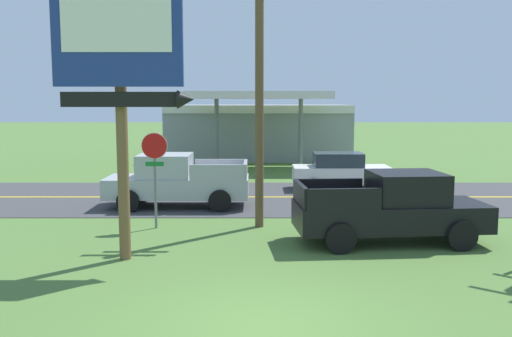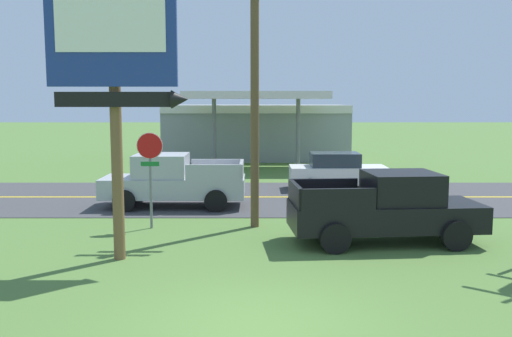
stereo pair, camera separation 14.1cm
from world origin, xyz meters
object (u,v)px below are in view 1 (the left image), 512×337
object	(u,v)px
motel_sign	(119,65)
utility_pole	(258,80)
pickup_silver_on_road	(174,181)
car_white_near_lane	(338,171)
stop_sign	(153,163)
pickup_black_parked_on_lawn	(390,208)
gas_station	(256,130)

from	to	relation	value
motel_sign	utility_pole	world-z (taller)	utility_pole
pickup_silver_on_road	car_white_near_lane	size ratio (longest dim) A/B	1.24
motel_sign	stop_sign	size ratio (longest dim) A/B	2.34
pickup_black_parked_on_lawn	utility_pole	bearing A→B (deg)	151.80
gas_station	pickup_black_parked_on_lawn	distance (m)	22.80
motel_sign	gas_station	distance (m)	24.64
utility_pole	pickup_silver_on_road	distance (m)	5.70
pickup_black_parked_on_lawn	car_white_near_lane	bearing A→B (deg)	90.37
car_white_near_lane	pickup_black_parked_on_lawn	bearing A→B (deg)	-89.63
gas_station	car_white_near_lane	xyz separation A→B (m)	(3.55, -13.30, -1.11)
gas_station	car_white_near_lane	distance (m)	13.81
utility_pole	gas_station	distance (m)	20.69
pickup_silver_on_road	utility_pole	bearing A→B (deg)	-46.63
motel_sign	gas_station	size ratio (longest dim) A/B	0.57
stop_sign	gas_station	bearing A→B (deg)	81.14
pickup_silver_on_road	car_white_near_lane	world-z (taller)	pickup_silver_on_road
gas_station	pickup_silver_on_road	size ratio (longest dim) A/B	2.31
motel_sign	car_white_near_lane	world-z (taller)	motel_sign
motel_sign	gas_station	xyz separation A→B (m)	(3.34, 24.25, -2.81)
motel_sign	gas_station	world-z (taller)	motel_sign
gas_station	pickup_black_parked_on_lawn	world-z (taller)	gas_station
gas_station	utility_pole	bearing A→B (deg)	-90.13
motel_sign	car_white_near_lane	xyz separation A→B (m)	(6.89, 10.95, -3.92)
motel_sign	gas_station	bearing A→B (deg)	82.16
gas_station	car_white_near_lane	world-z (taller)	gas_station
utility_pole	stop_sign	bearing A→B (deg)	-175.98
gas_station	pickup_silver_on_road	xyz separation A→B (m)	(-3.10, -17.30, -0.98)
motel_sign	car_white_near_lane	size ratio (longest dim) A/B	1.64
pickup_black_parked_on_lawn	car_white_near_lane	xyz separation A→B (m)	(-0.06, 9.19, -0.13)
stop_sign	utility_pole	xyz separation A→B (m)	(3.19, 0.22, 2.50)
stop_sign	pickup_black_parked_on_lawn	world-z (taller)	stop_sign
gas_station	car_white_near_lane	bearing A→B (deg)	-75.04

